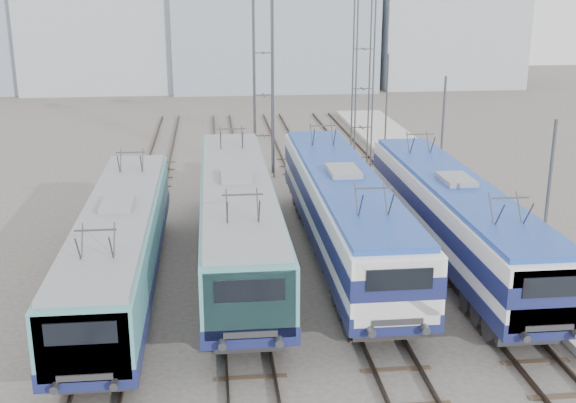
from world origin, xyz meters
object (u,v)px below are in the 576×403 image
Objects in this scene: locomotive_far_left at (120,243)px; locomotive_center_left at (237,215)px; locomotive_far_right at (455,215)px; mast_mid at (442,144)px; mast_front at (546,216)px; locomotive_center_right at (343,207)px; mast_rear at (386,106)px; catenary_tower_west at (263,67)px; catenary_tower_east at (363,63)px.

locomotive_center_left is (4.50, 2.47, 0.17)m from locomotive_far_left.
locomotive_far_right is 8.18m from mast_mid.
mast_mid is (15.35, 9.53, 1.34)m from locomotive_far_left.
locomotive_far_right is at bearing 114.16° from mast_front.
mast_front is at bearing -24.47° from locomotive_center_left.
locomotive_center_right is at bearing 17.49° from locomotive_far_left.
mast_rear reaches higher than locomotive_far_left.
catenary_tower_west reaches higher than mast_mid.
mast_front and mast_mid have the same top height.
locomotive_center_left reaches higher than locomotive_far_right.
catenary_tower_east reaches higher than mast_mid.
mast_front is 24.00m from mast_rear.
locomotive_far_left is 1.44× the size of catenary_tower_west.
catenary_tower_west is 22.00m from mast_front.
catenary_tower_west is (2.25, 15.06, 4.31)m from locomotive_center_left.
locomotive_center_right is 2.69× the size of mast_mid.
locomotive_far_left is 0.92× the size of locomotive_center_left.
catenary_tower_west is (6.75, 17.53, 4.48)m from locomotive_far_left.
catenary_tower_east is at bearing 75.72° from locomotive_center_right.
catenary_tower_east is 10.69m from mast_mid.
catenary_tower_west is (-6.75, 15.88, 4.36)m from locomotive_far_right.
mast_rear is (2.10, 2.00, -3.14)m from catenary_tower_east.
locomotive_center_left is at bearing -119.65° from mast_rear.
catenary_tower_west reaches higher than locomotive_center_right.
locomotive_far_left is 15.60m from mast_front.
catenary_tower_west is 6.80m from catenary_tower_east.
catenary_tower_west is 9.99m from mast_rear.
locomotive_center_left is 1.57× the size of catenary_tower_east.
mast_front is at bearing -90.00° from mast_rear.
mast_front is (8.60, -20.00, -3.14)m from catenary_tower_west.
locomotive_far_right is (13.50, 1.66, 0.12)m from locomotive_far_left.
mast_rear is at bearing 54.52° from locomotive_far_left.
mast_front is (1.85, -4.12, 1.21)m from locomotive_far_right.
locomotive_far_right is 17.79m from catenary_tower_west.
mast_mid is (2.10, -10.00, -3.14)m from catenary_tower_east.
mast_front reaches higher than locomotive_far_right.
locomotive_far_left is 2.47× the size of mast_rear.
locomotive_center_left is 21.97m from mast_rear.
locomotive_center_right is at bearing 165.33° from locomotive_far_right.
catenary_tower_east reaches higher than locomotive_center_right.
catenary_tower_west is at bearing 68.94° from locomotive_far_left.
mast_rear is (6.35, 18.70, 1.11)m from locomotive_center_right.
locomotive_far_left is 19.31m from catenary_tower_west.
catenary_tower_east is (13.25, 19.53, 4.48)m from locomotive_far_left.
locomotive_center_left is 4.52m from locomotive_center_right.
locomotive_center_left is at bearing -98.50° from catenary_tower_west.
locomotive_far_left is at bearing -173.00° from locomotive_far_right.
catenary_tower_east is at bearing 90.80° from locomotive_far_right.
catenary_tower_west is at bearing 113.27° from mast_front.
locomotive_center_left is 9.04m from locomotive_far_right.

